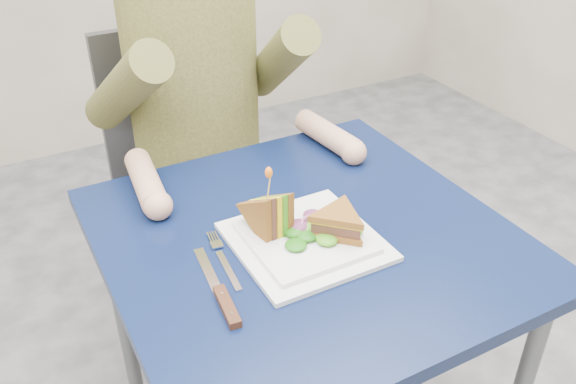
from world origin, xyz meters
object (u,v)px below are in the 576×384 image
sandwich_upright (270,215)px  knife (223,299)px  diner (194,53)px  fork (224,261)px  sandwich_flat (338,223)px  plate (305,240)px  chair (190,165)px  table (306,265)px

sandwich_upright → knife: (-0.15, -0.12, -0.05)m
diner → fork: diner is taller
sandwich_flat → fork: size_ratio=0.94×
sandwich_upright → plate: bearing=-41.1°
sandwich_flat → plate: bearing=155.6°
plate → knife: plate is taller
chair → fork: 0.73m
plate → sandwich_upright: (-0.05, 0.04, 0.05)m
chair → knife: chair is taller
fork → knife: knife is taller
chair → sandwich_flat: (0.04, -0.73, 0.23)m
chair → sandwich_upright: chair is taller
table → sandwich_flat: bearing=-56.4°
sandwich_flat → knife: sandwich_flat is taller
diner → sandwich_flat: diner is taller
chair → diner: bearing=-90.0°
sandwich_flat → sandwich_upright: sandwich_upright is taller
sandwich_flat → table: bearing=123.6°
diner → plate: (-0.02, -0.59, -0.18)m
chair → fork: (-0.17, -0.68, 0.19)m
table → plate: bearing=-122.8°
sandwich_flat → knife: (-0.25, -0.05, -0.04)m
plate → sandwich_upright: sandwich_upright is taller
diner → knife: (-0.22, -0.67, -0.18)m
fork → knife: size_ratio=0.81×
diner → fork: 0.62m
table → diner: size_ratio=1.01×
diner → fork: size_ratio=4.15×
fork → knife: bearing=-114.1°
sandwich_upright → diner: bearing=82.7°
table → knife: size_ratio=3.38×
chair → fork: chair is taller
plate → sandwich_upright: bearing=138.9°
plate → knife: (-0.20, -0.07, -0.00)m
chair → sandwich_flat: chair is taller
diner → plate: size_ratio=2.87×
table → chair: 0.68m
diner → plate: diner is taller
fork → sandwich_flat: bearing=-12.5°
table → sandwich_upright: (-0.07, 0.02, 0.13)m
chair → sandwich_upright: (-0.07, -0.66, 0.24)m
diner → sandwich_upright: size_ratio=5.68×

